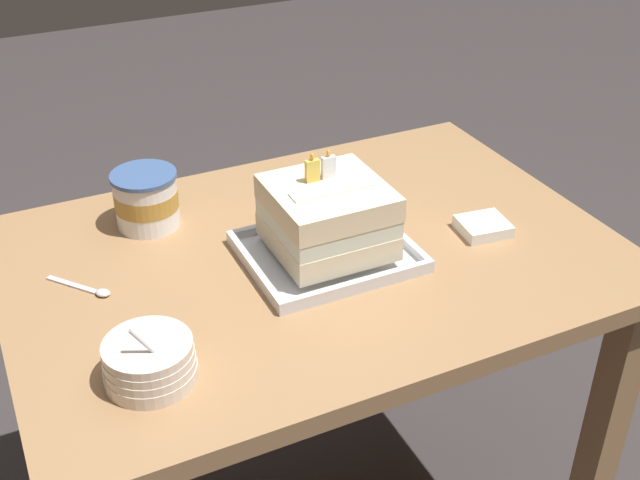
{
  "coord_description": "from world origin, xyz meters",
  "views": [
    {
      "loc": [
        -0.51,
        -1.1,
        1.54
      ],
      "look_at": [
        0.01,
        -0.01,
        0.78
      ],
      "focal_mm": 45.06,
      "sensor_mm": 36.0,
      "label": 1
    }
  ],
  "objects_px": {
    "foil_tray": "(327,254)",
    "napkin_pile": "(483,227)",
    "bowl_stack": "(149,361)",
    "ice_cream_tub": "(146,199)",
    "serving_spoon_near_tray": "(91,290)",
    "birthday_cake": "(328,217)"
  },
  "relations": [
    {
      "from": "foil_tray",
      "to": "birthday_cake",
      "type": "bearing_deg",
      "value": 90.0
    },
    {
      "from": "bowl_stack",
      "to": "napkin_pile",
      "type": "height_order",
      "value": "bowl_stack"
    },
    {
      "from": "birthday_cake",
      "to": "bowl_stack",
      "type": "relative_size",
      "value": 1.43
    },
    {
      "from": "foil_tray",
      "to": "bowl_stack",
      "type": "relative_size",
      "value": 2.15
    },
    {
      "from": "ice_cream_tub",
      "to": "serving_spoon_near_tray",
      "type": "distance_m",
      "value": 0.23
    },
    {
      "from": "ice_cream_tub",
      "to": "napkin_pile",
      "type": "bearing_deg",
      "value": -28.11
    },
    {
      "from": "bowl_stack",
      "to": "serving_spoon_near_tray",
      "type": "relative_size",
      "value": 1.23
    },
    {
      "from": "serving_spoon_near_tray",
      "to": "bowl_stack",
      "type": "bearing_deg",
      "value": -82.53
    },
    {
      "from": "bowl_stack",
      "to": "foil_tray",
      "type": "bearing_deg",
      "value": 25.64
    },
    {
      "from": "bowl_stack",
      "to": "napkin_pile",
      "type": "relative_size",
      "value": 1.39
    },
    {
      "from": "foil_tray",
      "to": "napkin_pile",
      "type": "bearing_deg",
      "value": -9.0
    },
    {
      "from": "foil_tray",
      "to": "ice_cream_tub",
      "type": "height_order",
      "value": "ice_cream_tub"
    },
    {
      "from": "foil_tray",
      "to": "ice_cream_tub",
      "type": "bearing_deg",
      "value": 135.69
    },
    {
      "from": "foil_tray",
      "to": "napkin_pile",
      "type": "relative_size",
      "value": 2.98
    },
    {
      "from": "birthday_cake",
      "to": "serving_spoon_near_tray",
      "type": "height_order",
      "value": "birthday_cake"
    },
    {
      "from": "serving_spoon_near_tray",
      "to": "napkin_pile",
      "type": "xyz_separation_m",
      "value": [
        0.7,
        -0.12,
        0.01
      ]
    },
    {
      "from": "serving_spoon_near_tray",
      "to": "birthday_cake",
      "type": "bearing_deg",
      "value": -10.61
    },
    {
      "from": "birthday_cake",
      "to": "ice_cream_tub",
      "type": "height_order",
      "value": "birthday_cake"
    },
    {
      "from": "napkin_pile",
      "to": "ice_cream_tub",
      "type": "bearing_deg",
      "value": 151.89
    },
    {
      "from": "foil_tray",
      "to": "ice_cream_tub",
      "type": "distance_m",
      "value": 0.36
    },
    {
      "from": "ice_cream_tub",
      "to": "serving_spoon_near_tray",
      "type": "bearing_deg",
      "value": -130.05
    },
    {
      "from": "bowl_stack",
      "to": "ice_cream_tub",
      "type": "height_order",
      "value": "same"
    }
  ]
}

